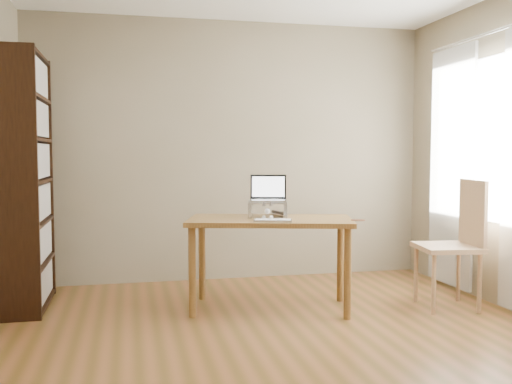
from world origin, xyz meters
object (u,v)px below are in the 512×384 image
at_px(cat, 267,209).
at_px(chair, 457,238).
at_px(laptop, 266,194).
at_px(bookshelf, 28,181).
at_px(desk, 270,231).
at_px(keyboard, 273,220).

xyz_separation_m(cat, chair, (1.53, -0.40, -0.24)).
bearing_deg(laptop, bookshelf, -175.25).
height_order(desk, keyboard, keyboard).
xyz_separation_m(desk, cat, (-0.00, 0.11, 0.17)).
relative_size(bookshelf, keyboard, 6.57).
bearing_deg(chair, cat, 172.81).
bearing_deg(keyboard, cat, 101.57).
relative_size(keyboard, cat, 0.67).
relative_size(laptop, keyboard, 1.09).
bearing_deg(laptop, chair, -0.15).
bearing_deg(keyboard, bookshelf, 176.19).
height_order(cat, chair, chair).
height_order(bookshelf, laptop, bookshelf).
height_order(bookshelf, keyboard, bookshelf).
distance_m(desk, cat, 0.20).
bearing_deg(desk, cat, 106.75).
distance_m(laptop, chair, 1.62).
relative_size(laptop, cat, 0.73).
relative_size(desk, cat, 3.02).
relative_size(bookshelf, cat, 4.37).
distance_m(bookshelf, keyboard, 2.05).
xyz_separation_m(laptop, cat, (-0.00, -0.02, -0.12)).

